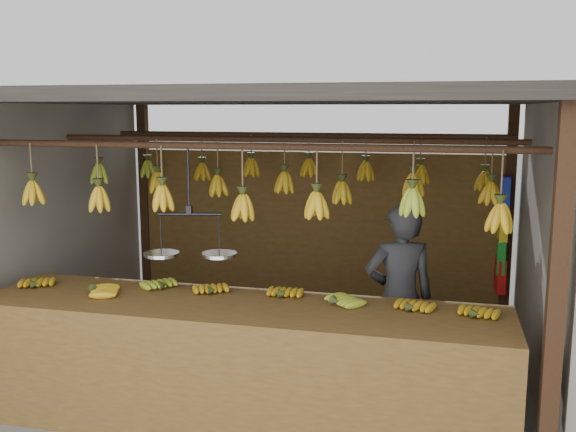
# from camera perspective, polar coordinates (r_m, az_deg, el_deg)

# --- Properties ---
(ground) EXTENTS (80.00, 80.00, 0.00)m
(ground) POSITION_cam_1_polar(r_m,az_deg,el_deg) (5.86, -0.72, -13.11)
(ground) COLOR #5B5B57
(stall) EXTENTS (4.30, 3.30, 2.40)m
(stall) POSITION_cam_1_polar(r_m,az_deg,el_deg) (5.74, 0.07, 6.67)
(stall) COLOR black
(stall) RESTS_ON ground
(counter) EXTENTS (3.75, 0.85, 0.96)m
(counter) POSITION_cam_1_polar(r_m,az_deg,el_deg) (4.51, -4.79, -10.50)
(counter) COLOR brown
(counter) RESTS_ON ground
(hanging_bananas) EXTENTS (3.60, 2.22, 0.39)m
(hanging_bananas) POSITION_cam_1_polar(r_m,az_deg,el_deg) (5.44, -0.69, 2.82)
(hanging_bananas) COLOR #BB8A13
(hanging_bananas) RESTS_ON ground
(balance_scale) EXTENTS (0.66, 0.34, 0.80)m
(balance_scale) POSITION_cam_1_polar(r_m,az_deg,el_deg) (4.70, -8.68, -2.83)
(balance_scale) COLOR black
(balance_scale) RESTS_ON ground
(vendor) EXTENTS (0.65, 0.53, 1.54)m
(vendor) POSITION_cam_1_polar(r_m,az_deg,el_deg) (5.19, 9.87, -7.27)
(vendor) COLOR #262628
(vendor) RESTS_ON ground
(bag_bundles) EXTENTS (0.08, 0.26, 1.17)m
(bag_bundles) POSITION_cam_1_polar(r_m,az_deg,el_deg) (6.73, 18.50, -1.80)
(bag_bundles) COLOR #1426BF
(bag_bundles) RESTS_ON ground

